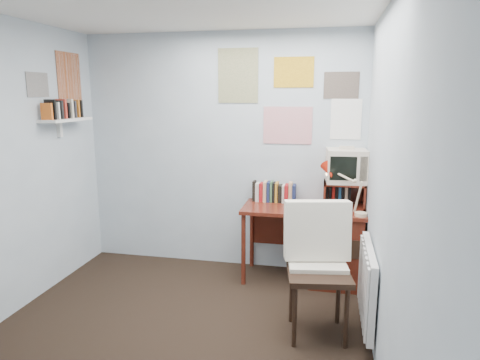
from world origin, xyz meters
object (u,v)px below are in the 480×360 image
object	(u,v)px
tv_riser	(344,195)
wall_shelf	(66,120)
desk_chair	(319,274)
radiator	(368,284)
desk	(330,243)
crt_tv	(346,164)
desk_lamp	(362,194)

from	to	relation	value
tv_riser	wall_shelf	distance (m)	2.83
desk_chair	radiator	distance (m)	0.39
desk	wall_shelf	xyz separation A→B (m)	(-2.57, -0.38, 1.21)
tv_riser	crt_tv	bearing A→B (deg)	72.34
tv_riser	radiator	distance (m)	1.15
crt_tv	tv_riser	bearing A→B (deg)	-112.20
desk	desk_lamp	size ratio (longest dim) A/B	2.83
desk_lamp	wall_shelf	bearing A→B (deg)	-163.89
desk	radiator	distance (m)	0.97
desk_chair	desk_lamp	xyz separation A→B (m)	(0.36, 0.81, 0.47)
crt_tv	radiator	distance (m)	1.32
desk	wall_shelf	bearing A→B (deg)	-171.60
desk_chair	desk	bearing A→B (deg)	76.49
desk_chair	radiator	bearing A→B (deg)	2.99
desk	desk_chair	bearing A→B (deg)	-94.91
tv_riser	wall_shelf	bearing A→B (deg)	-169.68
desk_chair	crt_tv	distance (m)	1.34
desk	tv_riser	size ratio (longest dim) A/B	3.00
desk	crt_tv	size ratio (longest dim) A/B	3.18
desk_chair	tv_riser	world-z (taller)	desk_chair
desk_lamp	tv_riser	bearing A→B (deg)	128.68
radiator	wall_shelf	size ratio (longest dim) A/B	1.29
desk_chair	wall_shelf	size ratio (longest dim) A/B	1.63
crt_tv	wall_shelf	distance (m)	2.78
wall_shelf	crt_tv	bearing A→B (deg)	10.71
tv_riser	desk_chair	bearing A→B (deg)	-100.40
desk_lamp	crt_tv	distance (m)	0.41
desk_lamp	radiator	size ratio (longest dim) A/B	0.53
desk	tv_riser	bearing A→B (deg)	42.96
desk	tv_riser	xyz separation A→B (m)	(0.12, 0.11, 0.48)
desk	radiator	world-z (taller)	desk
tv_riser	wall_shelf	xyz separation A→B (m)	(-2.69, -0.49, 0.74)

